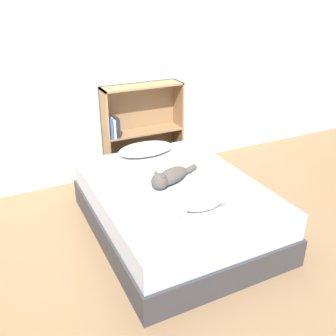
# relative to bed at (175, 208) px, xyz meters

# --- Properties ---
(ground_plane) EXTENTS (8.00, 8.00, 0.00)m
(ground_plane) POSITION_rel_bed_xyz_m (0.00, 0.00, -0.23)
(ground_plane) COLOR #846647
(wall_back) EXTENTS (8.00, 0.06, 2.50)m
(wall_back) POSITION_rel_bed_xyz_m (0.00, 1.38, 1.02)
(wall_back) COLOR silver
(wall_back) RESTS_ON ground_plane
(bed) EXTENTS (1.40, 1.84, 0.48)m
(bed) POSITION_rel_bed_xyz_m (0.00, 0.00, 0.00)
(bed) COLOR #333338
(bed) RESTS_ON ground_plane
(pillow) EXTENTS (0.59, 0.32, 0.11)m
(pillow) POSITION_rel_bed_xyz_m (0.03, 0.73, 0.30)
(pillow) COLOR white
(pillow) RESTS_ON bed
(cat_light) EXTENTS (0.55, 0.18, 0.16)m
(cat_light) POSITION_rel_bed_xyz_m (0.02, -0.46, 0.32)
(cat_light) COLOR white
(cat_light) RESTS_ON bed
(cat_dark) EXTENTS (0.55, 0.31, 0.17)m
(cat_dark) POSITION_rel_bed_xyz_m (-0.04, 0.03, 0.31)
(cat_dark) COLOR #47423D
(cat_dark) RESTS_ON bed
(bookshelf) EXTENTS (0.92, 0.26, 1.08)m
(bookshelf) POSITION_rel_bed_xyz_m (0.19, 1.26, 0.31)
(bookshelf) COLOR #8E6B47
(bookshelf) RESTS_ON ground_plane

